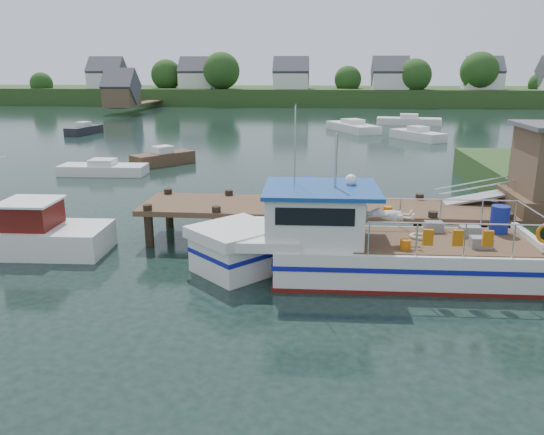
# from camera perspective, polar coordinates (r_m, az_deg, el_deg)

# --- Properties ---
(ground_plane) EXTENTS (160.00, 160.00, 0.00)m
(ground_plane) POSITION_cam_1_polar(r_m,az_deg,el_deg) (20.17, 3.23, -2.48)
(ground_plane) COLOR black
(far_shore) EXTENTS (140.00, 42.55, 9.22)m
(far_shore) POSITION_cam_1_polar(r_m,az_deg,el_deg) (101.61, 5.14, 13.29)
(far_shore) COLOR #2A481D
(far_shore) RESTS_ON ground
(dock) EXTENTS (16.60, 3.00, 4.78)m
(dock) POSITION_cam_1_polar(r_m,az_deg,el_deg) (20.44, 21.93, 3.15)
(dock) COLOR #513926
(dock) RESTS_ON ground
(lobster_boat) EXTENTS (11.14, 3.49, 5.29)m
(lobster_boat) POSITION_cam_1_polar(r_m,az_deg,el_deg) (16.76, 9.13, -3.04)
(lobster_boat) COLOR silver
(lobster_boat) RESTS_ON ground
(work_boat) EXTENTS (7.45, 2.51, 3.92)m
(work_boat) POSITION_cam_1_polar(r_m,az_deg,el_deg) (20.92, -26.28, -1.67)
(work_boat) COLOR silver
(work_boat) RESTS_ON ground
(moored_rowboat) EXTENTS (3.90, 4.29, 1.26)m
(moored_rowboat) POSITION_cam_1_polar(r_m,az_deg,el_deg) (36.90, -11.63, 6.32)
(moored_rowboat) COLOR #513926
(moored_rowboat) RESTS_ON ground
(moored_far) EXTENTS (7.55, 3.57, 1.23)m
(moored_far) POSITION_cam_1_polar(r_m,az_deg,el_deg) (64.66, 14.50, 10.05)
(moored_far) COLOR silver
(moored_far) RESTS_ON ground
(moored_a) EXTENTS (5.28, 1.95, 0.96)m
(moored_a) POSITION_cam_1_polar(r_m,az_deg,el_deg) (34.28, -17.69, 5.01)
(moored_a) COLOR silver
(moored_a) RESTS_ON ground
(moored_b) EXTENTS (4.65, 5.74, 1.24)m
(moored_b) POSITION_cam_1_polar(r_m,az_deg,el_deg) (50.85, 15.39, 8.58)
(moored_b) COLOR silver
(moored_b) RESTS_ON ground
(moored_d) EXTENTS (5.48, 7.77, 1.26)m
(moored_d) POSITION_cam_1_polar(r_m,az_deg,el_deg) (56.53, 8.66, 9.63)
(moored_d) COLOR silver
(moored_d) RESTS_ON ground
(moored_e) EXTENTS (2.31, 4.62, 1.22)m
(moored_e) POSITION_cam_1_polar(r_m,az_deg,el_deg) (56.55, -19.56, 8.90)
(moored_e) COLOR black
(moored_e) RESTS_ON ground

